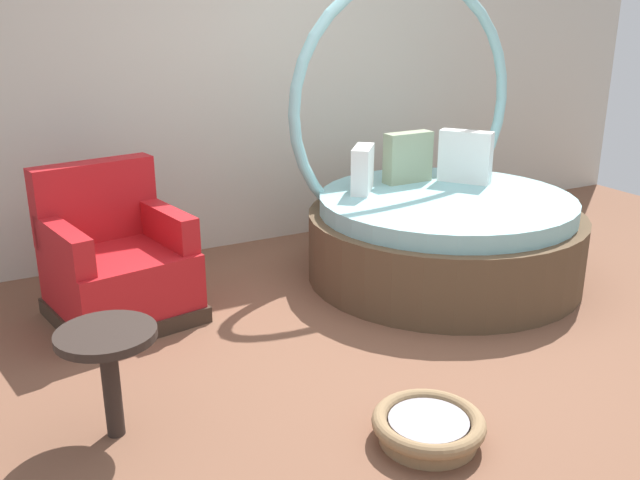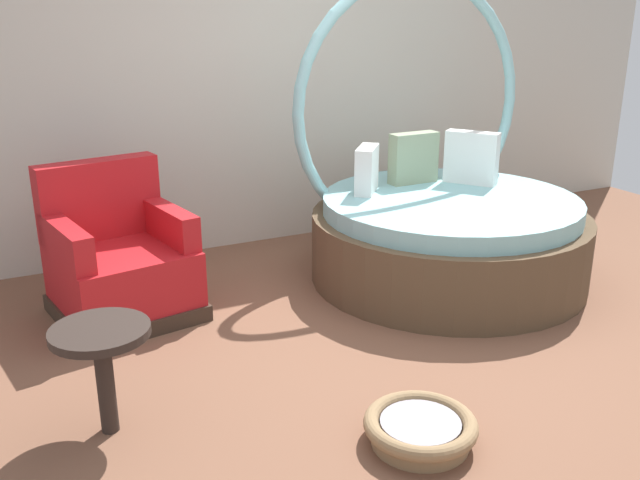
% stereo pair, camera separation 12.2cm
% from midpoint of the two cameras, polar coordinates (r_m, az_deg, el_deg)
% --- Properties ---
extents(ground_plane, '(8.00, 8.00, 0.02)m').
position_cam_midpoint_polar(ground_plane, '(4.13, 5.77, -8.27)').
color(ground_plane, brown).
extents(back_wall, '(8.00, 0.12, 2.78)m').
position_cam_midpoint_polar(back_wall, '(5.58, -6.25, 13.84)').
color(back_wall, beige).
rests_on(back_wall, ground_plane).
extents(round_daybed, '(1.93, 1.93, 2.11)m').
position_cam_midpoint_polar(round_daybed, '(5.01, 9.07, 1.61)').
color(round_daybed, brown).
rests_on(round_daybed, ground_plane).
extents(red_armchair, '(0.92, 0.92, 0.94)m').
position_cam_midpoint_polar(red_armchair, '(4.48, -17.12, -2.04)').
color(red_armchair, '#38281E').
rests_on(red_armchair, ground_plane).
extents(pet_basket, '(0.51, 0.51, 0.13)m').
position_cam_midpoint_polar(pet_basket, '(3.23, 7.79, -14.97)').
color(pet_basket, '#8E704C').
rests_on(pet_basket, ground_plane).
extents(side_table, '(0.44, 0.44, 0.52)m').
position_cam_midpoint_polar(side_table, '(3.22, -18.11, -8.61)').
color(side_table, '#2D231E').
rests_on(side_table, ground_plane).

